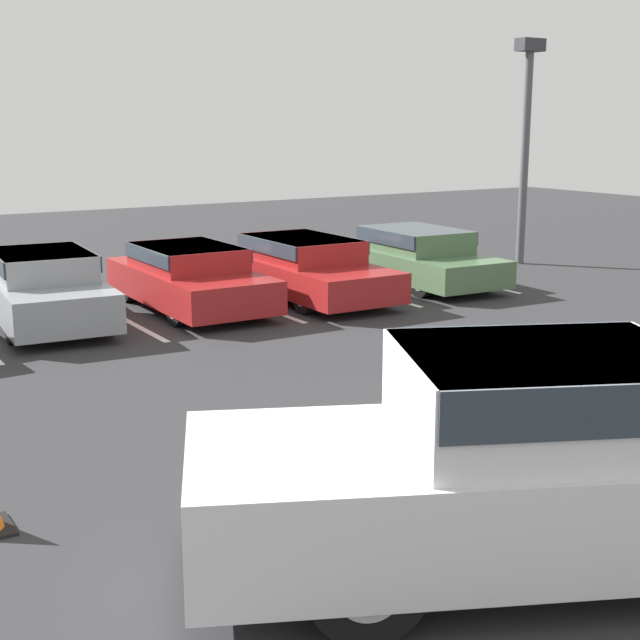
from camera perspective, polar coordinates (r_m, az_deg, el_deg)
The scene contains 12 objects.
ground_plane at distance 8.48m, azimuth 13.00°, elevation -12.09°, with size 60.00×60.00×0.00m, color #2D2D30.
stall_stripe_c at distance 16.61m, azimuth -12.62°, elevation 0.16°, with size 0.12×4.37×0.01m, color white.
stall_stripe_d at distance 17.62m, azimuth -4.61°, elevation 1.14°, with size 0.12×4.37×0.01m, color white.
stall_stripe_e at distance 18.94m, azimuth 2.41°, elevation 1.97°, with size 0.12×4.37×0.01m, color white.
stall_stripe_f at distance 20.51m, azimuth 8.45°, elevation 2.67°, with size 0.12×4.37×0.01m, color white.
pickup_truck at distance 7.36m, azimuth 16.32°, elevation -8.70°, with size 6.40×4.35×1.79m.
parked_sedan_b at distance 16.33m, azimuth -17.24°, elevation 2.10°, with size 2.07×4.39×1.28m.
parked_sedan_c at distance 17.07m, azimuth -8.38°, elevation 2.85°, with size 1.86×4.35×1.20m.
parked_sedan_d at distance 18.02m, azimuth -1.09°, elevation 3.52°, with size 1.88×4.80×1.21m.
parked_sedan_e at distance 19.57m, azimuth 6.20°, elevation 4.18°, with size 2.00×4.44×1.21m.
light_post at distance 22.71m, azimuth 13.05°, elevation 11.76°, with size 0.70×0.36×5.42m.
wheel_stop_curb at distance 18.59m, azimuth -19.38°, elevation 1.27°, with size 1.65×0.20×0.14m, color #B7B2A8.
Camera 1 is at (-5.56, -5.37, 3.50)m, focal length 50.00 mm.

